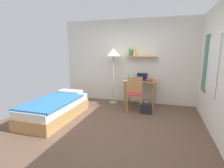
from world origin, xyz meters
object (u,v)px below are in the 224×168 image
handbag (146,109)px  water_bottle (129,77)px  bed (56,109)px  desk (140,86)px  standing_lamp (113,55)px  desk_chair (134,92)px  book_stack (149,80)px  laptop (142,78)px

handbag → water_bottle: bearing=131.9°
bed → water_bottle: water_bottle is taller
desk → bed: bearing=-138.3°
desk → water_bottle: size_ratio=4.53×
standing_lamp → water_bottle: bearing=-2.1°
water_bottle → bed: bearing=-132.9°
desk_chair → handbag: desk_chair is taller
bed → book_stack: bearing=37.2°
desk → water_bottle: bearing=-177.3°
handbag → standing_lamp: bearing=148.3°
handbag → book_stack: bearing=90.5°
desk → water_bottle: 0.42m
desk → book_stack: bearing=-8.5°
bed → water_bottle: size_ratio=9.18×
laptop → water_bottle: 0.38m
desk_chair → water_bottle: 0.64m
desk_chair → laptop: (0.12, 0.55, 0.31)m
bed → laptop: size_ratio=5.77×
laptop → bed: bearing=-137.7°
desk_chair → handbag: (0.35, -0.21, -0.38)m
water_bottle → book_stack: (0.60, -0.02, -0.07)m
bed → desk_chair: size_ratio=2.04×
desk → standing_lamp: bearing=179.8°
bed → handbag: bed is taller
water_bottle → handbag: water_bottle is taller
bed → desk_chair: 2.12m
laptop → handbag: laptop is taller
standing_lamp → water_bottle: 0.83m
desk_chair → book_stack: (0.35, 0.44, 0.29)m
bed → desk_chair: (1.76, 1.16, 0.27)m
standing_lamp → laptop: size_ratio=5.22×
desk → handbag: bearing=-68.2°
desk → standing_lamp: size_ratio=0.55×
bed → handbag: size_ratio=4.80×
laptop → desk: bearing=-119.9°
standing_lamp → laptop: bearing=4.6°
bed → laptop: bearing=42.3°
desk_chair → standing_lamp: size_ratio=0.54×
bed → laptop: laptop is taller
desk_chair → laptop: bearing=77.4°
laptop → water_bottle: (-0.37, -0.09, 0.05)m
desk → laptop: laptop is taller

